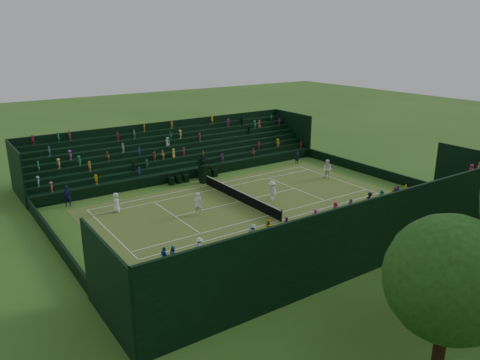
{
  "coord_description": "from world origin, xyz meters",
  "views": [
    {
      "loc": [
        32.21,
        -22.05,
        14.25
      ],
      "look_at": [
        0.0,
        0.0,
        2.0
      ],
      "focal_mm": 35.0,
      "sensor_mm": 36.0,
      "label": 1
    }
  ],
  "objects_px": {
    "player_near_west": "(116,202)",
    "player_far_west": "(328,169)",
    "umpire_chair": "(203,172)",
    "tennis_net": "(240,196)",
    "player_near_east": "(198,204)",
    "player_far_east": "(272,191)"
  },
  "relations": [
    {
      "from": "player_near_west",
      "to": "player_far_west",
      "type": "bearing_deg",
      "value": -83.59
    },
    {
      "from": "player_near_west",
      "to": "player_far_west",
      "type": "height_order",
      "value": "player_far_west"
    },
    {
      "from": "umpire_chair",
      "to": "player_near_west",
      "type": "distance_m",
      "value": 10.4
    },
    {
      "from": "tennis_net",
      "to": "player_near_west",
      "type": "xyz_separation_m",
      "value": [
        -3.71,
        -9.93,
        0.32
      ]
    },
    {
      "from": "umpire_chair",
      "to": "tennis_net",
      "type": "bearing_deg",
      "value": -0.64
    },
    {
      "from": "player_near_east",
      "to": "player_far_west",
      "type": "relative_size",
      "value": 0.98
    },
    {
      "from": "tennis_net",
      "to": "player_far_west",
      "type": "relative_size",
      "value": 5.9
    },
    {
      "from": "tennis_net",
      "to": "player_far_west",
      "type": "xyz_separation_m",
      "value": [
        -0.63,
        11.3,
        0.46
      ]
    },
    {
      "from": "tennis_net",
      "to": "player_near_east",
      "type": "distance_m",
      "value": 4.68
    },
    {
      "from": "player_far_east",
      "to": "umpire_chair",
      "type": "bearing_deg",
      "value": -162.23
    },
    {
      "from": "umpire_chair",
      "to": "player_far_west",
      "type": "xyz_separation_m",
      "value": [
        5.9,
        11.22,
        -0.18
      ]
    },
    {
      "from": "tennis_net",
      "to": "umpire_chair",
      "type": "height_order",
      "value": "umpire_chair"
    },
    {
      "from": "player_near_east",
      "to": "player_far_west",
      "type": "distance_m",
      "value": 15.97
    },
    {
      "from": "tennis_net",
      "to": "player_near_west",
      "type": "bearing_deg",
      "value": -110.5
    },
    {
      "from": "player_near_west",
      "to": "player_near_east",
      "type": "bearing_deg",
      "value": -114.77
    },
    {
      "from": "tennis_net",
      "to": "player_near_east",
      "type": "relative_size",
      "value": 6.04
    },
    {
      "from": "player_near_east",
      "to": "umpire_chair",
      "type": "bearing_deg",
      "value": -73.38
    },
    {
      "from": "umpire_chair",
      "to": "player_near_west",
      "type": "xyz_separation_m",
      "value": [
        2.82,
        -10.0,
        -0.33
      ]
    },
    {
      "from": "player_near_east",
      "to": "player_far_west",
      "type": "xyz_separation_m",
      "value": [
        -1.29,
        15.91,
        0.02
      ]
    },
    {
      "from": "tennis_net",
      "to": "umpire_chair",
      "type": "xyz_separation_m",
      "value": [
        -6.53,
        0.07,
        0.65
      ]
    },
    {
      "from": "tennis_net",
      "to": "player_far_west",
      "type": "bearing_deg",
      "value": 93.19
    },
    {
      "from": "tennis_net",
      "to": "player_far_west",
      "type": "distance_m",
      "value": 11.32
    }
  ]
}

